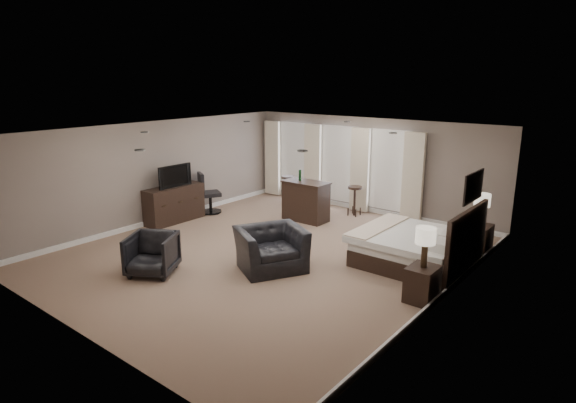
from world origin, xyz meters
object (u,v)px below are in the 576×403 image
Objects in this scene: lamp_far at (481,210)px; dresser at (174,204)px; lamp_near at (425,248)px; nightstand_near at (422,284)px; bar_stool_right at (355,201)px; nightstand_far at (478,239)px; armchair_near at (271,242)px; bed at (411,232)px; armchair_far at (152,252)px; desk_chair at (210,193)px; tv at (173,184)px; bar_counter at (306,201)px; bar_stool_left at (288,189)px.

lamp_far is 0.42× the size of dresser.
dresser is (-6.92, 0.33, -0.48)m from lamp_near.
nightstand_near is 0.75× the size of bar_stool_right.
armchair_near is at bearing -130.27° from nightstand_far.
bed is 3.42× the size of nightstand_near.
armchair_near is 2.28m from armchair_far.
tv is at bearing 112.81° from desk_chair.
armchair_far is at bearing -92.24° from bar_counter.
bar_counter is at bearing 56.65° from armchair_far.
armchair_far is (-4.50, -2.13, -0.51)m from lamp_near.
bar_counter is at bearing 54.32° from armchair_near.
tv is 1.14× the size of armchair_far.
bar_counter is 2.70m from desk_chair.
lamp_near is 5.18m from bar_stool_right.
bar_stool_right reaches higher than nightstand_far.
bar_stool_right is (-3.56, 3.73, -0.55)m from lamp_near.
dresser is 3.41m from bar_counter.
lamp_far reaches higher than bar_counter.
armchair_far is 1.08× the size of bar_stool_right.
lamp_far is at bearing -10.92° from armchair_near.
nightstand_far is at bearing 90.00° from nightstand_near.
lamp_near is at bearing -30.43° from bar_counter.
bed reaches higher than dresser.
desk_chair is at bearing -6.28° from tv.
desk_chair is at bearing -145.03° from bar_stool_right.
tv is at bearing -134.70° from bar_stool_right.
lamp_far is 7.40m from dresser.
bar_counter is 1.42m from bar_stool_right.
bed is 1.74m from nightstand_far.
tv reaches higher than dresser.
lamp_far is 0.84× the size of bar_stool_left.
bar_stool_left is (1.11, 3.32, -0.06)m from dresser.
nightstand_far is 0.52× the size of bar_counter.
lamp_far is at bearing 58.46° from bed.
desk_chair reaches higher than armchair_far.
dresser is 1.99× the size of bar_stool_right.
bar_counter is (2.60, 2.21, 0.06)m from dresser.
dresser is at bearing 112.81° from desk_chair.
lamp_far is 7.38m from tv.
lamp_near is at bearing -58.46° from bed.
bar_stool_right is (3.36, 3.40, -0.59)m from tv.
lamp_near is 0.60× the size of desk_chair.
desk_chair is (-6.80, -1.44, 0.26)m from nightstand_far.
armchair_far reaches higher than nightstand_near.
lamp_near is at bearing -90.00° from lamp_far.
lamp_far is at bearing -138.98° from desk_chair.
tv is at bearing -139.69° from bar_counter.
dresser is (-6.03, -1.12, -0.19)m from bed.
armchair_far is (-3.61, -3.58, -0.23)m from bed.
bar_stool_right is at bearing 45.30° from dresser.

